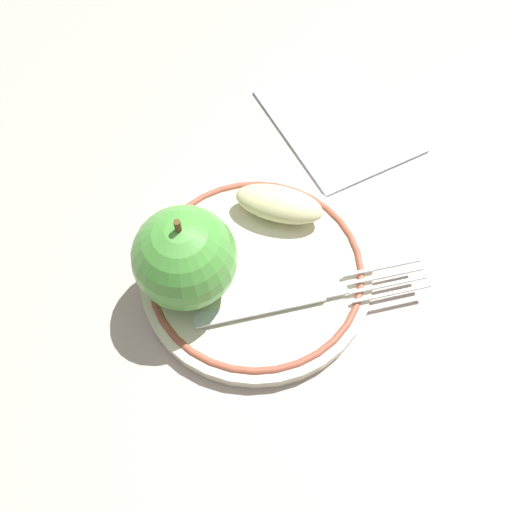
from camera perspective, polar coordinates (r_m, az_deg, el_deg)
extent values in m
plane|color=#B5A298|center=(0.49, -0.02, -0.65)|extent=(2.00, 2.00, 0.00)
cylinder|color=beige|center=(0.48, 0.00, -1.73)|extent=(0.19, 0.19, 0.01)
torus|color=#A6513B|center=(0.47, 0.00, -1.36)|extent=(0.18, 0.18, 0.01)
sphere|color=#4D9C3D|center=(0.43, -7.13, -0.19)|extent=(0.08, 0.08, 0.08)
cylinder|color=brown|center=(0.39, -7.83, 2.93)|extent=(0.00, 0.00, 0.01)
ellipsoid|color=beige|center=(0.49, 2.32, 5.23)|extent=(0.08, 0.08, 0.02)
cube|color=silver|center=(0.45, 0.40, -5.16)|extent=(0.05, 0.10, 0.00)
cube|color=silver|center=(0.46, 7.95, -3.52)|extent=(0.01, 0.02, 0.00)
cube|color=silver|center=(0.47, 13.39, -3.66)|extent=(0.03, 0.06, 0.00)
cube|color=silver|center=(0.47, 13.08, -2.81)|extent=(0.03, 0.06, 0.00)
cube|color=silver|center=(0.48, 12.76, -1.98)|extent=(0.03, 0.06, 0.00)
cube|color=silver|center=(0.48, 12.45, -1.15)|extent=(0.03, 0.06, 0.00)
cube|color=#ADBDD1|center=(0.59, 8.20, 13.31)|extent=(0.16, 0.13, 0.01)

